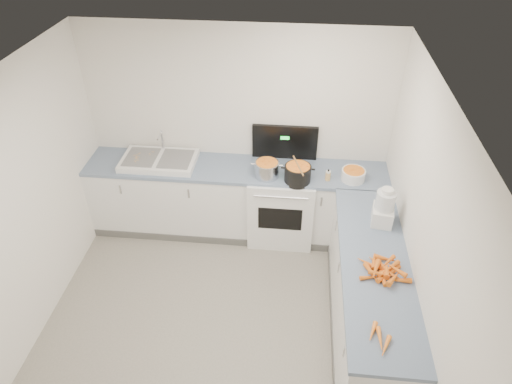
# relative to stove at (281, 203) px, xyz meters

# --- Properties ---
(floor) EXTENTS (3.50, 4.00, 0.00)m
(floor) POSITION_rel_stove_xyz_m (-0.55, -1.69, -0.47)
(floor) COLOR gray
(floor) RESTS_ON ground
(ceiling) EXTENTS (3.50, 4.00, 0.00)m
(ceiling) POSITION_rel_stove_xyz_m (-0.55, -1.69, 2.03)
(ceiling) COLOR white
(ceiling) RESTS_ON ground
(wall_back) EXTENTS (3.50, 0.00, 2.50)m
(wall_back) POSITION_rel_stove_xyz_m (-0.55, 0.31, 0.78)
(wall_back) COLOR white
(wall_back) RESTS_ON ground
(wall_left) EXTENTS (0.00, 4.00, 2.50)m
(wall_left) POSITION_rel_stove_xyz_m (-2.30, -1.69, 0.78)
(wall_left) COLOR white
(wall_left) RESTS_ON ground
(wall_right) EXTENTS (0.00, 4.00, 2.50)m
(wall_right) POSITION_rel_stove_xyz_m (1.20, -1.69, 0.78)
(wall_right) COLOR white
(wall_right) RESTS_ON ground
(counter_back) EXTENTS (3.50, 0.62, 0.94)m
(counter_back) POSITION_rel_stove_xyz_m (-0.55, 0.01, -0.00)
(counter_back) COLOR white
(counter_back) RESTS_ON ground
(counter_right) EXTENTS (0.62, 2.20, 0.94)m
(counter_right) POSITION_rel_stove_xyz_m (0.90, -1.39, -0.00)
(counter_right) COLOR white
(counter_right) RESTS_ON ground
(stove) EXTENTS (0.76, 0.65, 1.36)m
(stove) POSITION_rel_stove_xyz_m (0.00, 0.00, 0.00)
(stove) COLOR white
(stove) RESTS_ON ground
(sink) EXTENTS (0.86, 0.52, 0.31)m
(sink) POSITION_rel_stove_xyz_m (-1.45, 0.02, 0.50)
(sink) COLOR white
(sink) RESTS_ON counter_back
(steel_pot) EXTENTS (0.36, 0.36, 0.20)m
(steel_pot) POSITION_rel_stove_xyz_m (-0.17, -0.12, 0.55)
(steel_pot) COLOR silver
(steel_pot) RESTS_ON stove
(black_pot) EXTENTS (0.32, 0.32, 0.21)m
(black_pot) POSITION_rel_stove_xyz_m (0.17, -0.18, 0.55)
(black_pot) COLOR black
(black_pot) RESTS_ON stove
(wooden_spoon) EXTENTS (0.13, 0.38, 0.02)m
(wooden_spoon) POSITION_rel_stove_xyz_m (0.17, -0.18, 0.66)
(wooden_spoon) COLOR #AD7A47
(wooden_spoon) RESTS_ON black_pot
(mixing_bowl) EXTENTS (0.28, 0.28, 0.12)m
(mixing_bowl) POSITION_rel_stove_xyz_m (0.78, -0.10, 0.53)
(mixing_bowl) COLOR white
(mixing_bowl) RESTS_ON counter_back
(extract_bottle) EXTENTS (0.04, 0.04, 0.11)m
(extract_bottle) POSITION_rel_stove_xyz_m (0.50, -0.13, 0.52)
(extract_bottle) COLOR #593319
(extract_bottle) RESTS_ON counter_back
(spice_jar) EXTENTS (0.06, 0.06, 0.10)m
(spice_jar) POSITION_rel_stove_xyz_m (0.50, -0.13, 0.52)
(spice_jar) COLOR #E5B266
(spice_jar) RESTS_ON counter_back
(food_processor) EXTENTS (0.23, 0.27, 0.40)m
(food_processor) POSITION_rel_stove_xyz_m (1.01, -0.81, 0.64)
(food_processor) COLOR white
(food_processor) RESTS_ON counter_right
(carrot_pile) EXTENTS (0.44, 0.41, 0.09)m
(carrot_pile) POSITION_rel_stove_xyz_m (0.95, -1.50, 0.50)
(carrot_pile) COLOR orange
(carrot_pile) RESTS_ON counter_right
(peeled_carrots) EXTENTS (0.19, 0.30, 0.04)m
(peeled_carrots) POSITION_rel_stove_xyz_m (0.83, -2.19, 0.49)
(peeled_carrots) COLOR orange
(peeled_carrots) RESTS_ON counter_right
(peelings) EXTENTS (0.23, 0.25, 0.01)m
(peelings) POSITION_rel_stove_xyz_m (-1.68, 0.01, 0.54)
(peelings) COLOR tan
(peelings) RESTS_ON sink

